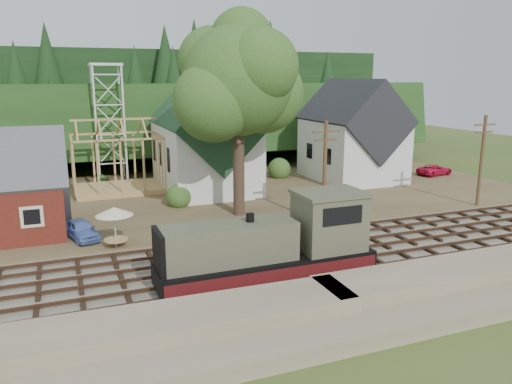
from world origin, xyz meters
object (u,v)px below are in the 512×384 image
object	(u,v)px
locomotive	(275,247)
patio_set	(114,213)
car_red	(435,170)
car_blue	(81,229)

from	to	relation	value
locomotive	patio_set	size ratio (longest dim) A/B	4.46
locomotive	patio_set	distance (m)	11.37
locomotive	car_red	size ratio (longest dim) A/B	2.75
car_red	patio_set	bearing A→B (deg)	98.04
locomotive	car_blue	bearing A→B (deg)	130.82
car_blue	car_red	size ratio (longest dim) A/B	0.91
car_blue	patio_set	world-z (taller)	patio_set
car_blue	patio_set	distance (m)	3.60
car_red	patio_set	distance (m)	38.04
locomotive	car_red	xyz separation A→B (m)	(28.54, 20.48, -1.21)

